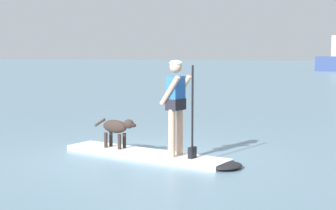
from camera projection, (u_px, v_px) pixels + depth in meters
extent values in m
plane|color=slate|center=(145.00, 157.00, 9.36)|extent=(400.00, 400.00, 0.00)
cube|color=silver|center=(145.00, 154.00, 9.36)|extent=(3.47, 1.15, 0.10)
ellipsoid|color=black|center=(225.00, 165.00, 8.41)|extent=(0.64, 0.73, 0.10)
cylinder|color=tan|center=(180.00, 132.00, 9.03)|extent=(0.12, 0.12, 0.86)
cylinder|color=tan|center=(172.00, 133.00, 8.81)|extent=(0.12, 0.12, 0.86)
cube|color=black|center=(176.00, 104.00, 8.87)|extent=(0.27, 0.39, 0.20)
cube|color=#2659A5|center=(176.00, 93.00, 8.85)|extent=(0.24, 0.36, 0.59)
sphere|color=tan|center=(176.00, 67.00, 8.80)|extent=(0.22, 0.22, 0.22)
ellipsoid|color=white|center=(176.00, 63.00, 8.79)|extent=(0.23, 0.23, 0.11)
cylinder|color=tan|center=(181.00, 89.00, 9.00)|extent=(0.43, 0.15, 0.54)
cylinder|color=tan|center=(170.00, 91.00, 8.69)|extent=(0.43, 0.15, 0.54)
cylinder|color=black|center=(192.00, 112.00, 8.69)|extent=(0.04, 0.04, 1.65)
cube|color=black|center=(192.00, 153.00, 8.76)|extent=(0.10, 0.19, 0.20)
ellipsoid|color=#2D231E|center=(115.00, 126.00, 9.71)|extent=(0.60, 0.30, 0.26)
ellipsoid|color=#2D231E|center=(129.00, 124.00, 9.51)|extent=(0.24, 0.19, 0.18)
ellipsoid|color=black|center=(133.00, 125.00, 9.45)|extent=(0.13, 0.10, 0.08)
cylinder|color=#2D231E|center=(100.00, 122.00, 9.92)|extent=(0.27, 0.09, 0.18)
cylinder|color=#2D231E|center=(124.00, 141.00, 9.71)|extent=(0.07, 0.07, 0.30)
cylinder|color=#2D231E|center=(119.00, 142.00, 9.58)|extent=(0.07, 0.07, 0.30)
cylinder|color=#2D231E|center=(111.00, 139.00, 9.90)|extent=(0.07, 0.07, 0.30)
cylinder|color=#2D231E|center=(106.00, 140.00, 9.77)|extent=(0.07, 0.07, 0.30)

